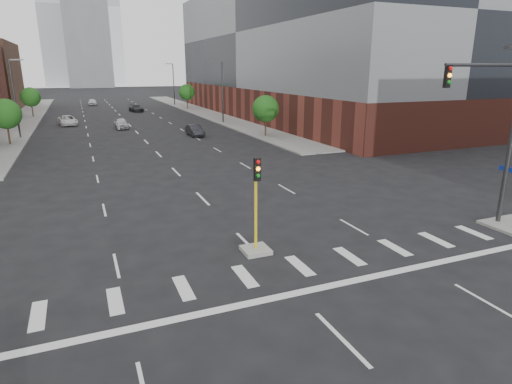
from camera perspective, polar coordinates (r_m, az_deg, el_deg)
ground at (r=12.99m, az=16.56°, el=-22.92°), size 400.00×400.00×0.00m
sidewalk_left_far at (r=82.38m, az=-28.30°, el=8.71°), size 5.00×92.00×0.15m
sidewalk_right_far at (r=84.83m, az=-7.48°, el=10.64°), size 5.00×92.00×0.15m
building_right_main at (r=76.78m, az=6.20°, el=18.28°), size 24.00×70.00×22.00m
tower_left at (r=229.18m, az=-24.29°, el=21.60°), size 22.00×22.00×70.00m
tower_right at (r=270.01m, az=-20.15°, el=22.05°), size 20.00×20.00×80.00m
tower_mid at (r=208.17m, az=-21.65°, el=18.94°), size 18.00×18.00×44.00m
median_traffic_signal at (r=19.25m, az=-0.00°, el=-5.41°), size 1.20×1.20×4.40m
mast_arm_signal at (r=24.71m, az=30.01°, el=8.45°), size 5.12×0.90×9.07m
streetlight_right_a at (r=65.84m, az=-4.57°, el=13.47°), size 1.60×0.22×9.07m
streetlight_right_b at (r=99.70m, az=-10.98°, el=14.14°), size 1.60×0.22×9.07m
streetlight_left at (r=58.04m, az=-29.46°, el=11.14°), size 1.60×0.22×9.07m
tree_left_near at (r=53.28m, az=-30.43°, el=8.97°), size 3.20×3.20×4.85m
tree_left_far at (r=83.03m, az=-27.85°, el=11.13°), size 3.20×3.20×4.85m
tree_right_near at (r=52.14m, az=1.28°, el=11.04°), size 3.20×3.20×4.85m
tree_right_far at (r=90.14m, az=-9.21°, el=13.01°), size 3.20×3.20×4.85m
car_near_left at (r=62.71m, az=-17.55°, el=8.72°), size 1.74×4.26×1.45m
car_mid_right at (r=53.85m, az=-8.16°, el=8.13°), size 1.54×4.14×1.35m
car_far_left at (r=69.35m, az=-23.82°, el=8.72°), size 3.00×5.27×1.39m
car_deep_right at (r=86.94m, az=-15.70°, el=10.71°), size 2.63×4.90×1.35m
car_distant at (r=105.08m, az=-20.98°, el=11.13°), size 1.90×4.37×1.47m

